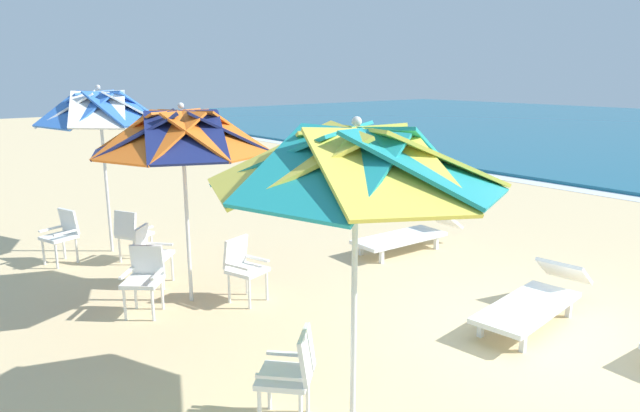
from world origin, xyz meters
name	(u,v)px	position (x,y,z in m)	size (l,w,h in m)	color
ground_plane	(549,346)	(0.00, 0.00, 0.00)	(80.00, 80.00, 0.00)	beige
beach_umbrella_0	(356,161)	(-0.38, -2.66, 2.31)	(2.41, 2.41, 2.66)	silver
plastic_chair_0	(292,371)	(-0.70, -3.08, 0.50)	(0.63, 0.63, 0.87)	white
beach_umbrella_1	(182,134)	(-3.76, -2.49, 2.24)	(2.33, 2.33, 2.63)	silver
plastic_chair_1	(150,251)	(-4.67, -2.65, 0.50)	(0.63, 0.63, 0.87)	white
plastic_chair_2	(144,276)	(-3.77, -3.11, 0.50)	(0.63, 0.63, 0.87)	white
plastic_chair_3	(243,265)	(-3.30, -1.94, 0.50)	(0.57, 0.55, 0.87)	white
beach_umbrella_2	(100,110)	(-6.61, -2.53, 2.40)	(2.07, 2.07, 2.81)	silver
plastic_chair_4	(132,232)	(-5.82, -2.46, 0.50)	(0.59, 0.61, 0.87)	white
plastic_chair_5	(62,233)	(-6.49, -3.33, 0.50)	(0.55, 0.57, 0.87)	white
sun_lounger_1	(535,300)	(-0.47, 0.46, 0.28)	(0.84, 2.20, 0.62)	white
sun_lounger_2	(408,234)	(-3.40, 1.45, 0.28)	(0.75, 2.18, 0.62)	white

